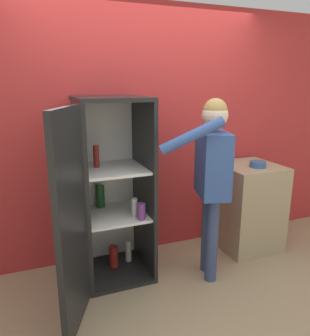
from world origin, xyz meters
TOP-DOWN VIEW (x-y plane):
  - ground_plane at (0.00, 0.00)m, footprint 12.00×12.00m
  - wall_back at (0.00, 0.98)m, footprint 7.00×0.06m
  - refrigerator at (-0.50, 0.53)m, footprint 0.91×1.21m
  - person at (0.40, 0.25)m, footprint 0.73×0.54m
  - counter at (1.10, 0.61)m, footprint 0.61×0.64m
  - bowl at (1.12, 0.50)m, footprint 0.17×0.17m

SIDE VIEW (x-z plane):
  - ground_plane at x=0.00m, z-range 0.00..0.00m
  - counter at x=1.10m, z-range 0.00..0.94m
  - refrigerator at x=-0.50m, z-range -0.01..1.67m
  - bowl at x=1.12m, z-range 0.94..1.00m
  - person at x=0.40m, z-range 0.23..1.90m
  - wall_back at x=0.00m, z-range 0.00..2.55m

